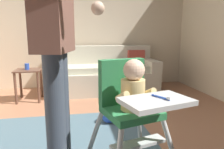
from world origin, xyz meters
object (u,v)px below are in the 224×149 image
at_px(high_chair, 131,98).
at_px(toy_ball, 109,115).
at_px(couch, 105,74).
at_px(sippy_cup, 27,67).
at_px(adult_standing, 56,50).
at_px(side_table, 29,78).

height_order(high_chair, toy_ball, high_chair).
height_order(couch, toy_ball, couch).
relative_size(high_chair, sippy_cup, 9.20).
relative_size(couch, adult_standing, 1.15).
height_order(adult_standing, sippy_cup, adult_standing).
height_order(side_table, sippy_cup, sippy_cup).
distance_m(toy_ball, side_table, 1.63).
bearing_deg(side_table, sippy_cup, 180.00).
xyz_separation_m(couch, side_table, (-1.31, -0.40, 0.05)).
relative_size(high_chair, side_table, 1.77).
height_order(couch, sippy_cup, couch).
xyz_separation_m(couch, adult_standing, (-0.70, -2.45, 0.64)).
xyz_separation_m(adult_standing, sippy_cup, (-0.62, 2.05, -0.40)).
relative_size(couch, sippy_cup, 19.71).
height_order(high_chair, adult_standing, adult_standing).
relative_size(side_table, sippy_cup, 5.20).
xyz_separation_m(high_chair, side_table, (-1.13, 2.17, -0.25)).
distance_m(high_chair, sippy_cup, 2.45).
relative_size(adult_standing, toy_ball, 9.01).
bearing_deg(couch, side_table, -72.94).
distance_m(adult_standing, sippy_cup, 2.18).
xyz_separation_m(high_chair, sippy_cup, (-1.14, 2.17, -0.06)).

